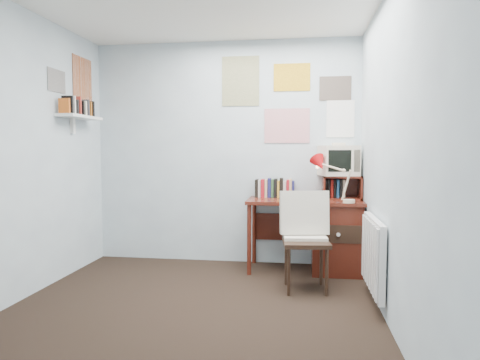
{
  "coord_description": "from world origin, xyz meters",
  "views": [
    {
      "loc": [
        0.86,
        -3.05,
        1.28
      ],
      "look_at": [
        0.27,
        1.04,
        0.99
      ],
      "focal_mm": 32.0,
      "sensor_mm": 36.0,
      "label": 1
    }
  ],
  "objects_px": {
    "tv_riser": "(342,187)",
    "crt_tv": "(338,159)",
    "wall_shelf": "(80,117)",
    "desk_lamp": "(349,181)",
    "radiator": "(374,254)",
    "desk": "(330,233)",
    "desk_chair": "(306,243)"
  },
  "relations": [
    {
      "from": "radiator",
      "to": "wall_shelf",
      "type": "distance_m",
      "value": 3.15
    },
    {
      "from": "desk_chair",
      "to": "wall_shelf",
      "type": "bearing_deg",
      "value": 167.4
    },
    {
      "from": "radiator",
      "to": "wall_shelf",
      "type": "height_order",
      "value": "wall_shelf"
    },
    {
      "from": "crt_tv",
      "to": "radiator",
      "type": "distance_m",
      "value": 1.32
    },
    {
      "from": "desk",
      "to": "wall_shelf",
      "type": "xyz_separation_m",
      "value": [
        -2.57,
        -0.38,
        1.21
      ]
    },
    {
      "from": "desk",
      "to": "desk_lamp",
      "type": "xyz_separation_m",
      "value": [
        0.16,
        -0.22,
        0.57
      ]
    },
    {
      "from": "crt_tv",
      "to": "wall_shelf",
      "type": "bearing_deg",
      "value": 176.71
    },
    {
      "from": "crt_tv",
      "to": "desk",
      "type": "bearing_deg",
      "value": -136.45
    },
    {
      "from": "desk_lamp",
      "to": "wall_shelf",
      "type": "bearing_deg",
      "value": 179.84
    },
    {
      "from": "desk",
      "to": "desk_lamp",
      "type": "relative_size",
      "value": 2.83
    },
    {
      "from": "desk",
      "to": "crt_tv",
      "type": "bearing_deg",
      "value": 57.72
    },
    {
      "from": "tv_riser",
      "to": "wall_shelf",
      "type": "relative_size",
      "value": 0.65
    },
    {
      "from": "desk_chair",
      "to": "desk_lamp",
      "type": "xyz_separation_m",
      "value": [
        0.42,
        0.42,
        0.53
      ]
    },
    {
      "from": "desk_chair",
      "to": "radiator",
      "type": "xyz_separation_m",
      "value": [
        0.55,
        -0.29,
        -0.02
      ]
    },
    {
      "from": "desk_chair",
      "to": "radiator",
      "type": "relative_size",
      "value": 1.1
    },
    {
      "from": "desk_chair",
      "to": "tv_riser",
      "type": "height_order",
      "value": "tv_riser"
    },
    {
      "from": "tv_riser",
      "to": "wall_shelf",
      "type": "bearing_deg",
      "value": -169.68
    },
    {
      "from": "desk_lamp",
      "to": "tv_riser",
      "type": "bearing_deg",
      "value": 93.75
    },
    {
      "from": "tv_riser",
      "to": "crt_tv",
      "type": "relative_size",
      "value": 1.09
    },
    {
      "from": "radiator",
      "to": "crt_tv",
      "type": "bearing_deg",
      "value": 101.01
    },
    {
      "from": "crt_tv",
      "to": "radiator",
      "type": "xyz_separation_m",
      "value": [
        0.21,
        -1.06,
        -0.76
      ]
    },
    {
      "from": "desk",
      "to": "wall_shelf",
      "type": "relative_size",
      "value": 1.94
    },
    {
      "from": "desk",
      "to": "crt_tv",
      "type": "relative_size",
      "value": 3.26
    },
    {
      "from": "desk_lamp",
      "to": "tv_riser",
      "type": "relative_size",
      "value": 1.06
    },
    {
      "from": "wall_shelf",
      "to": "crt_tv",
      "type": "bearing_deg",
      "value": 10.88
    },
    {
      "from": "desk",
      "to": "radiator",
      "type": "bearing_deg",
      "value": -72.76
    },
    {
      "from": "tv_riser",
      "to": "radiator",
      "type": "bearing_deg",
      "value": -80.72
    },
    {
      "from": "tv_riser",
      "to": "radiator",
      "type": "distance_m",
      "value": 1.15
    },
    {
      "from": "desk_lamp",
      "to": "radiator",
      "type": "distance_m",
      "value": 0.91
    },
    {
      "from": "desk_lamp",
      "to": "tv_riser",
      "type": "distance_m",
      "value": 0.34
    },
    {
      "from": "desk_chair",
      "to": "tv_riser",
      "type": "distance_m",
      "value": 0.96
    },
    {
      "from": "desk_lamp",
      "to": "crt_tv",
      "type": "distance_m",
      "value": 0.42
    }
  ]
}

